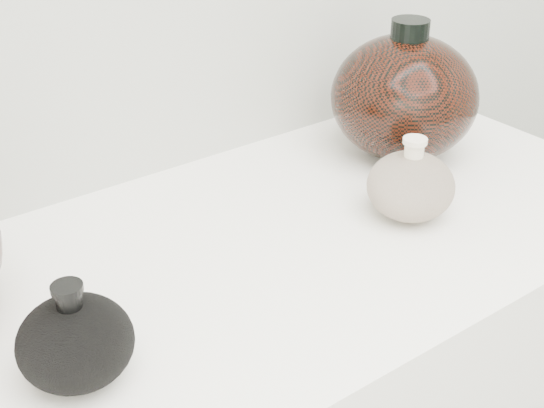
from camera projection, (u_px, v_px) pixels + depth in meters
black_gourd_vase at (76, 342)px, 0.69m from camera, size 0.13×0.13×0.11m
cream_gourd_vase at (411, 185)px, 0.95m from camera, size 0.11×0.11×0.11m
right_round_pot at (404, 97)px, 1.09m from camera, size 0.25×0.25×0.20m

